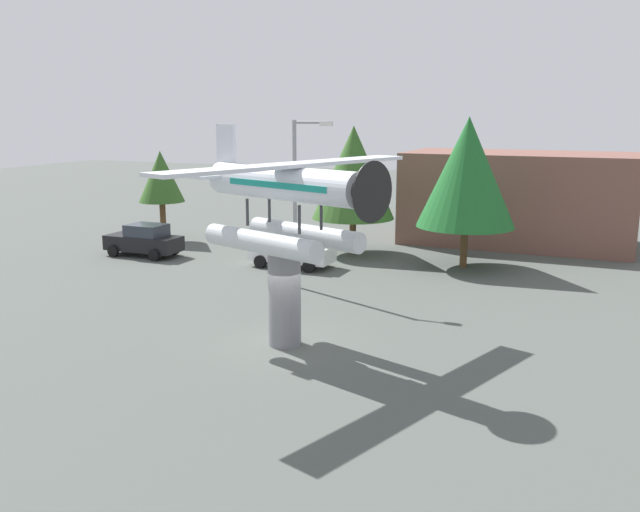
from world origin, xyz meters
name	(u,v)px	position (x,y,z in m)	size (l,w,h in m)	color
ground_plane	(285,344)	(0.00, 0.00, 0.00)	(140.00, 140.00, 0.00)	#4C514C
display_pedestal	(285,297)	(0.00, 0.00, 1.65)	(1.10, 1.10, 3.30)	slate
floatplane_monument	(286,199)	(0.12, -0.04, 4.97)	(7.20, 10.18, 4.00)	silver
car_near_black	(144,240)	(-13.44, 9.98, 0.88)	(4.20, 2.02, 1.76)	black
car_mid_white	(293,250)	(-4.83, 10.78, 0.88)	(4.20, 2.02, 1.76)	white
streetlight_primary	(299,191)	(-2.78, 7.14, 4.32)	(1.84, 0.28, 7.38)	gray
storefront_building	(518,198)	(4.69, 22.00, 2.69)	(13.05, 6.82, 5.39)	brown
tree_west	(161,177)	(-15.25, 14.20, 3.89)	(2.75, 2.75, 5.45)	brown
tree_east	(353,173)	(-3.22, 15.08, 4.50)	(4.52, 4.52, 7.02)	brown
tree_center_back	(467,172)	(3.15, 14.05, 4.80)	(4.88, 4.88, 7.52)	brown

